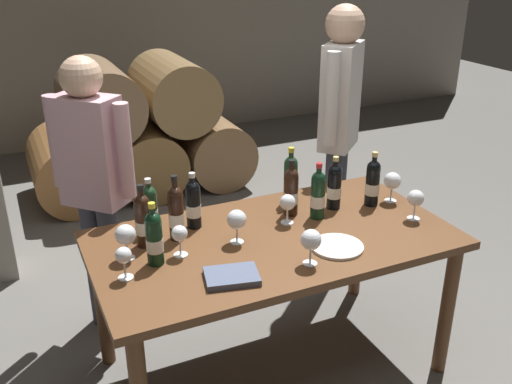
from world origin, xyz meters
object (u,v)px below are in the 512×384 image
Objects in this scene: wine_bottle_4 at (176,212)px; taster_seated_left at (93,176)px; wine_glass_3 at (124,257)px; wine_glass_5 at (392,181)px; wine_glass_7 at (126,235)px; wine_glass_1 at (180,235)px; wine_glass_6 at (311,240)px; wine_glass_4 at (237,220)px; wine_bottle_6 at (143,220)px; wine_bottle_8 at (193,204)px; wine_bottle_7 at (291,191)px; wine_bottle_2 at (291,179)px; tasting_notebook at (232,276)px; wine_bottle_0 at (373,182)px; wine_bottle_5 at (334,186)px; dining_table at (274,253)px; wine_bottle_3 at (154,238)px; sommelier_presenting at (339,117)px; wine_bottle_9 at (318,194)px; serving_plate at (337,247)px; wine_glass_2 at (288,203)px; wine_bottle_1 at (150,208)px; wine_glass_0 at (416,199)px.

wine_bottle_4 is 0.21× the size of taster_seated_left.
wine_glass_5 is at bearing 6.50° from wine_glass_3.
wine_glass_5 is at bearing 0.49° from wine_glass_7.
wine_glass_6 reaches higher than wine_glass_1.
wine_bottle_6 is at bearing 158.77° from wine_glass_4.
wine_bottle_8 is at bearing 121.59° from wine_glass_6.
wine_bottle_7 is 1.04× the size of wine_bottle_8.
wine_bottle_7 is at bearing -117.01° from wine_bottle_2.
wine_bottle_6 is 1.37× the size of tasting_notebook.
wine_bottle_2 is 0.77m from wine_glass_1.
wine_glass_5 is 0.82m from wine_glass_6.
wine_bottle_0 is 1.04× the size of wine_bottle_5.
tasting_notebook is (-0.35, 0.03, -0.10)m from wine_glass_6.
wine_glass_4 is 1.00× the size of wine_glass_7.
tasting_notebook is (-0.51, -0.45, -0.11)m from wine_bottle_7.
dining_table is 0.27m from wine_glass_4.
wine_bottle_3 is 1.59m from sommelier_presenting.
tasting_notebook is at bearing -149.98° from wine_bottle_9.
wine_bottle_3 reaches higher than serving_plate.
wine_glass_7 is 1.65m from sommelier_presenting.
wine_bottle_2 reaches higher than tasting_notebook.
wine_glass_4 is 0.10× the size of sommelier_presenting.
wine_bottle_6 is (-0.16, -0.00, -0.01)m from wine_bottle_4.
wine_bottle_3 is at bearing -174.75° from wine_bottle_0.
wine_glass_6 reaches higher than dining_table.
dining_table is at bearing -135.53° from wine_bottle_7.
wine_bottle_8 is at bearing 137.49° from serving_plate.
wine_bottle_9 reaches higher than wine_glass_2.
wine_glass_6 is at bearing -25.40° from wine_bottle_3.
wine_bottle_3 is (-0.83, -0.32, -0.01)m from wine_bottle_2.
wine_bottle_1 is 0.66m from wine_glass_2.
wine_bottle_3 is 1.75× the size of wine_glass_4.
wine_glass_5 is 0.68× the size of serving_plate.
wine_glass_5 is (1.16, -0.08, -0.02)m from wine_bottle_4.
wine_glass_6 reaches higher than wine_glass_2.
wine_bottle_2 is at bearing 136.42° from wine_glass_0.
sommelier_presenting reaches higher than wine_glass_4.
dining_table is 0.78m from wine_glass_5.
wine_glass_0 is at bearing -27.14° from wine_bottle_9.
wine_glass_3 is 0.45m from tasting_notebook.
wine_bottle_3 is 0.67m from wine_glass_6.
wine_bottle_4 is at bearing 19.04° from wine_glass_7.
taster_seated_left is (-0.12, 0.55, 0.03)m from wine_bottle_6.
wine_bottle_2 is at bearing 62.99° from wine_bottle_7.
wine_bottle_7 reaches higher than wine_glass_7.
wine_bottle_6 reaches higher than wine_glass_4.
wine_bottle_9 is (0.71, -0.08, -0.01)m from wine_bottle_4.
wine_bottle_5 is 0.17× the size of sommelier_presenting.
sommelier_presenting reaches higher than wine_glass_3.
dining_table is 0.63m from wine_bottle_1.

